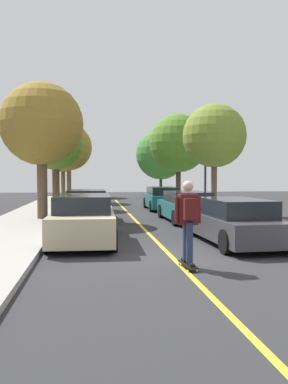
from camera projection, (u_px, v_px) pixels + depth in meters
name	position (u px, v px, depth m)	size (l,w,h in m)	color
ground	(173.00, 258.00, 9.69)	(80.00, 80.00, 0.00)	#2D2D30
center_line	(149.00, 234.00, 13.65)	(0.12, 39.20, 0.01)	gold
parked_car_left_nearest	(84.00, 219.00, 11.90)	(1.95, 4.71, 1.42)	#BCAD89
parked_car_left_near	(86.00, 205.00, 17.76)	(1.98, 4.24, 1.36)	navy
parked_car_right_nearest	(233.00, 221.00, 11.78)	(2.00, 4.74, 1.32)	#38383D
parked_car_right_near	(187.00, 207.00, 17.44)	(1.95, 4.51, 1.31)	#196066
parked_car_right_far	(162.00, 198.00, 23.47)	(1.92, 4.32, 1.34)	#196066
street_tree_left_nearest	(42.00, 125.00, 17.22)	(3.58, 3.58, 5.89)	brown
street_tree_left_near	(56.00, 144.00, 23.85)	(3.19, 3.19, 5.40)	#4C3823
street_tree_left_far	(63.00, 146.00, 29.91)	(3.99, 3.99, 6.14)	brown
street_tree_left_farthest	(69.00, 147.00, 37.57)	(4.36, 4.36, 6.74)	brown
street_tree_right_nearest	(214.00, 136.00, 19.64)	(3.13, 3.13, 5.39)	brown
street_tree_right_near	(178.00, 143.00, 27.77)	(4.06, 4.06, 6.15)	#3D2D1E
street_tree_right_far	(161.00, 155.00, 34.85)	(4.37, 4.37, 5.91)	#3D2D1E
streetlamp	(205.00, 154.00, 20.73)	(0.36, 0.24, 5.20)	#38383D
skateboard	(188.00, 264.00, 8.55)	(0.27, 0.85, 0.10)	black
skateboarder	(188.00, 217.00, 8.48)	(0.58, 0.70, 1.78)	black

